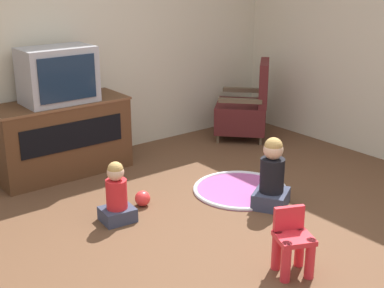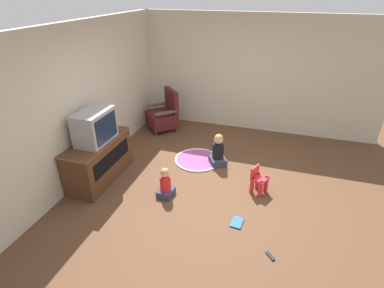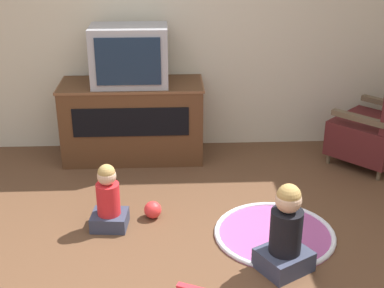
{
  "view_description": "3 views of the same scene",
  "coord_description": "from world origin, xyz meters",
  "px_view_note": "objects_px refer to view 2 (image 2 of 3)",
  "views": [
    {
      "loc": [
        -2.42,
        -2.87,
        2.05
      ],
      "look_at": [
        0.05,
        0.31,
        0.69
      ],
      "focal_mm": 50.0,
      "sensor_mm": 36.0,
      "label": 1
    },
    {
      "loc": [
        -4.08,
        -0.91,
        3.07
      ],
      "look_at": [
        -0.19,
        0.33,
        0.9
      ],
      "focal_mm": 28.0,
      "sensor_mm": 36.0,
      "label": 2
    },
    {
      "loc": [
        0.03,
        -2.84,
        2.22
      ],
      "look_at": [
        0.18,
        0.31,
        0.85
      ],
      "focal_mm": 50.0,
      "sensor_mm": 36.0,
      "label": 3
    }
  ],
  "objects_px": {
    "television": "(95,127)",
    "book": "(237,222)",
    "tv_cabinet": "(99,160)",
    "toy_ball": "(166,180)",
    "black_armchair": "(164,115)",
    "yellow_kid_chair": "(259,181)",
    "child_watching_left": "(218,151)",
    "remote_control": "(270,256)",
    "child_watching_center": "(165,184)"
  },
  "relations": [
    {
      "from": "television",
      "to": "book",
      "type": "bearing_deg",
      "value": -99.44
    },
    {
      "from": "tv_cabinet",
      "to": "toy_ball",
      "type": "xyz_separation_m",
      "value": [
        0.21,
        -1.17,
        -0.32
      ]
    },
    {
      "from": "tv_cabinet",
      "to": "black_armchair",
      "type": "distance_m",
      "value": 2.3
    },
    {
      "from": "tv_cabinet",
      "to": "toy_ball",
      "type": "bearing_deg",
      "value": -80.03
    },
    {
      "from": "yellow_kid_chair",
      "to": "book",
      "type": "distance_m",
      "value": 0.9
    },
    {
      "from": "black_armchair",
      "to": "child_watching_left",
      "type": "xyz_separation_m",
      "value": [
        -1.18,
        -1.6,
        -0.08
      ]
    },
    {
      "from": "toy_ball",
      "to": "remote_control",
      "type": "height_order",
      "value": "toy_ball"
    },
    {
      "from": "black_armchair",
      "to": "remote_control",
      "type": "distance_m",
      "value": 4.22
    },
    {
      "from": "book",
      "to": "remote_control",
      "type": "xyz_separation_m",
      "value": [
        -0.48,
        -0.51,
        -0.0
      ]
    },
    {
      "from": "toy_ball",
      "to": "remote_control",
      "type": "bearing_deg",
      "value": -120.48
    },
    {
      "from": "tv_cabinet",
      "to": "television",
      "type": "xyz_separation_m",
      "value": [
        0.0,
        -0.03,
        0.63
      ]
    },
    {
      "from": "black_armchair",
      "to": "tv_cabinet",
      "type": "bearing_deg",
      "value": -50.51
    },
    {
      "from": "black_armchair",
      "to": "remote_control",
      "type": "xyz_separation_m",
      "value": [
        -3.17,
        -2.76,
        -0.34
      ]
    },
    {
      "from": "toy_ball",
      "to": "television",
      "type": "bearing_deg",
      "value": 100.26
    },
    {
      "from": "tv_cabinet",
      "to": "remote_control",
      "type": "distance_m",
      "value": 3.19
    },
    {
      "from": "toy_ball",
      "to": "book",
      "type": "bearing_deg",
      "value": -114.62
    },
    {
      "from": "black_armchair",
      "to": "child_watching_center",
      "type": "height_order",
      "value": "black_armchair"
    },
    {
      "from": "black_armchair",
      "to": "yellow_kid_chair",
      "type": "height_order",
      "value": "black_armchair"
    },
    {
      "from": "child_watching_center",
      "to": "remote_control",
      "type": "distance_m",
      "value": 1.92
    },
    {
      "from": "toy_ball",
      "to": "yellow_kid_chair",
      "type": "bearing_deg",
      "value": -81.41
    },
    {
      "from": "television",
      "to": "book",
      "type": "height_order",
      "value": "television"
    },
    {
      "from": "yellow_kid_chair",
      "to": "child_watching_center",
      "type": "height_order",
      "value": "child_watching_center"
    },
    {
      "from": "child_watching_left",
      "to": "toy_ball",
      "type": "bearing_deg",
      "value": 110.97
    },
    {
      "from": "black_armchair",
      "to": "book",
      "type": "distance_m",
      "value": 3.52
    },
    {
      "from": "tv_cabinet",
      "to": "yellow_kid_chair",
      "type": "xyz_separation_m",
      "value": [
        0.44,
        -2.72,
        -0.18
      ]
    },
    {
      "from": "television",
      "to": "black_armchair",
      "type": "xyz_separation_m",
      "value": [
        2.28,
        -0.24,
        -0.67
      ]
    },
    {
      "from": "yellow_kid_chair",
      "to": "toy_ball",
      "type": "xyz_separation_m",
      "value": [
        -0.23,
        1.55,
        -0.14
      ]
    },
    {
      "from": "tv_cabinet",
      "to": "yellow_kid_chair",
      "type": "height_order",
      "value": "tv_cabinet"
    },
    {
      "from": "child_watching_left",
      "to": "child_watching_center",
      "type": "distance_m",
      "value": 1.35
    },
    {
      "from": "remote_control",
      "to": "black_armchair",
      "type": "bearing_deg",
      "value": -0.4
    },
    {
      "from": "tv_cabinet",
      "to": "television",
      "type": "bearing_deg",
      "value": -90.0
    },
    {
      "from": "child_watching_center",
      "to": "book",
      "type": "relative_size",
      "value": 2.13
    },
    {
      "from": "yellow_kid_chair",
      "to": "child_watching_center",
      "type": "relative_size",
      "value": 0.88
    },
    {
      "from": "tv_cabinet",
      "to": "book",
      "type": "bearing_deg",
      "value": -99.32
    },
    {
      "from": "television",
      "to": "black_armchair",
      "type": "relative_size",
      "value": 0.73
    },
    {
      "from": "book",
      "to": "remote_control",
      "type": "relative_size",
      "value": 1.74
    },
    {
      "from": "toy_ball",
      "to": "remote_control",
      "type": "xyz_separation_m",
      "value": [
        -1.1,
        -1.87,
        -0.06
      ]
    },
    {
      "from": "tv_cabinet",
      "to": "toy_ball",
      "type": "relative_size",
      "value": 9.77
    },
    {
      "from": "child_watching_center",
      "to": "toy_ball",
      "type": "bearing_deg",
      "value": 25.64
    },
    {
      "from": "yellow_kid_chair",
      "to": "child_watching_left",
      "type": "relative_size",
      "value": 0.72
    },
    {
      "from": "child_watching_center",
      "to": "yellow_kid_chair",
      "type": "bearing_deg",
      "value": -63.12
    },
    {
      "from": "black_armchair",
      "to": "book",
      "type": "bearing_deg",
      "value": -3.79
    },
    {
      "from": "toy_ball",
      "to": "black_armchair",
      "type": "bearing_deg",
      "value": 23.25
    },
    {
      "from": "child_watching_left",
      "to": "remote_control",
      "type": "xyz_separation_m",
      "value": [
        -1.99,
        -1.16,
        -0.27
      ]
    },
    {
      "from": "television",
      "to": "child_watching_center",
      "type": "relative_size",
      "value": 1.32
    },
    {
      "from": "yellow_kid_chair",
      "to": "remote_control",
      "type": "bearing_deg",
      "value": -142.76
    },
    {
      "from": "remote_control",
      "to": "yellow_kid_chair",
      "type": "bearing_deg",
      "value": -27.91
    },
    {
      "from": "black_armchair",
      "to": "book",
      "type": "relative_size",
      "value": 3.85
    },
    {
      "from": "black_armchair",
      "to": "child_watching_center",
      "type": "distance_m",
      "value": 2.61
    },
    {
      "from": "television",
      "to": "child_watching_left",
      "type": "distance_m",
      "value": 2.27
    }
  ]
}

